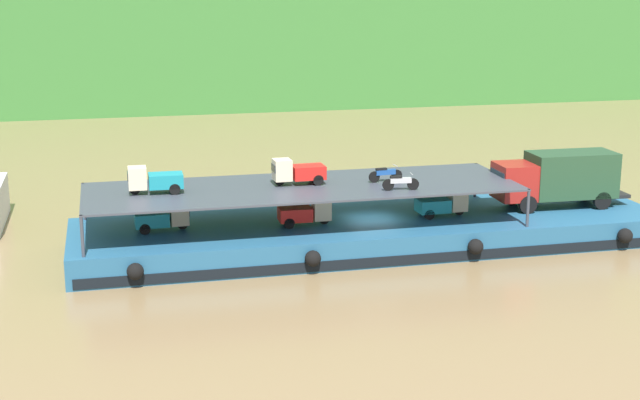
# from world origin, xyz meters

# --- Properties ---
(ground_plane) EXTENTS (400.00, 400.00, 0.00)m
(ground_plane) POSITION_xyz_m (0.00, 0.00, 0.00)
(ground_plane) COLOR olive
(cargo_barge) EXTENTS (31.68, 8.45, 1.50)m
(cargo_barge) POSITION_xyz_m (-0.00, -0.03, 0.75)
(cargo_barge) COLOR #23567A
(cargo_barge) RESTS_ON ground
(covered_lorry) EXTENTS (7.90, 2.47, 3.10)m
(covered_lorry) POSITION_xyz_m (10.86, 0.04, 3.19)
(covered_lorry) COLOR maroon
(covered_lorry) RESTS_ON cargo_barge
(cargo_rack) EXTENTS (22.48, 7.01, 2.00)m
(cargo_rack) POSITION_xyz_m (-3.80, 0.00, 3.44)
(cargo_rack) COLOR #383D47
(cargo_rack) RESTS_ON cargo_barge
(mini_truck_lower_stern) EXTENTS (2.77, 1.25, 1.38)m
(mini_truck_lower_stern) POSITION_xyz_m (-11.04, 0.29, 2.19)
(mini_truck_lower_stern) COLOR teal
(mini_truck_lower_stern) RESTS_ON cargo_barge
(mini_truck_lower_aft) EXTENTS (2.77, 1.25, 1.38)m
(mini_truck_lower_aft) POSITION_xyz_m (-3.73, -0.40, 2.19)
(mini_truck_lower_aft) COLOR red
(mini_truck_lower_aft) RESTS_ON cargo_barge
(mini_truck_lower_mid) EXTENTS (2.77, 1.24, 1.38)m
(mini_truck_lower_mid) POSITION_xyz_m (3.87, -0.35, 2.19)
(mini_truck_lower_mid) COLOR teal
(mini_truck_lower_mid) RESTS_ON cargo_barge
(mini_truck_upper_stern) EXTENTS (2.76, 1.23, 1.38)m
(mini_truck_upper_stern) POSITION_xyz_m (-11.39, 0.19, 4.19)
(mini_truck_upper_stern) COLOR teal
(mini_truck_upper_stern) RESTS_ON cargo_rack
(mini_truck_upper_mid) EXTENTS (2.78, 1.26, 1.38)m
(mini_truck_upper_mid) POSITION_xyz_m (-3.96, 0.47, 4.19)
(mini_truck_upper_mid) COLOR red
(mini_truck_upper_mid) RESTS_ON cargo_rack
(motorcycle_upper_port) EXTENTS (1.90, 0.55, 0.87)m
(motorcycle_upper_port) POSITION_xyz_m (0.84, -2.10, 3.93)
(motorcycle_upper_port) COLOR black
(motorcycle_upper_port) RESTS_ON cargo_rack
(motorcycle_upper_centre) EXTENTS (1.90, 0.55, 0.87)m
(motorcycle_upper_centre) POSITION_xyz_m (0.70, -0.00, 3.93)
(motorcycle_upper_centre) COLOR black
(motorcycle_upper_centre) RESTS_ON cargo_rack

